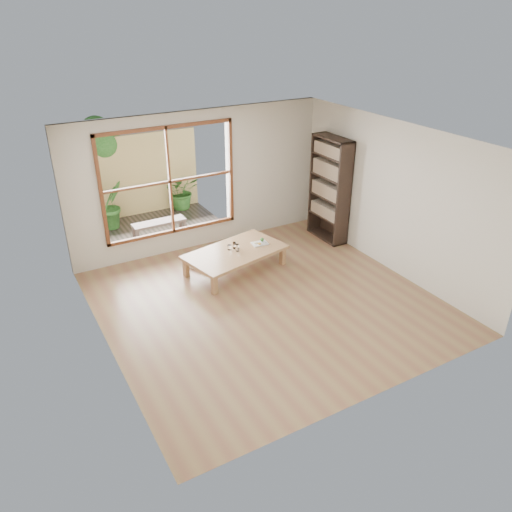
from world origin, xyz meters
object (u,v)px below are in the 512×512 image
Objects in this scene: low_table at (235,253)px; garden_bench at (159,224)px; bookshelf at (330,189)px; food_tray at (260,243)px.

low_table is 1.78× the size of garden_bench.
bookshelf is 6.79× the size of food_tray.
low_table reaches higher than garden_bench.
food_tray is at bearing -170.72° from bookshelf.
garden_bench is at bearing 129.52° from food_tray.
food_tray is (-1.72, -0.28, -0.62)m from bookshelf.
bookshelf is at bearing -29.23° from garden_bench.
food_tray reaches higher than garden_bench.
garden_bench is at bearing 97.39° from low_table.
bookshelf reaches higher than food_tray.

